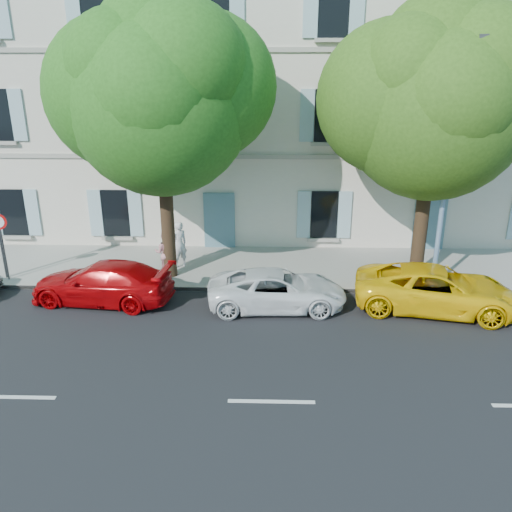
{
  "coord_description": "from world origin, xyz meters",
  "views": [
    {
      "loc": [
        -0.08,
        -13.63,
        6.99
      ],
      "look_at": [
        -0.52,
        2.0,
        1.4
      ],
      "focal_mm": 35.0,
      "sensor_mm": 36.0,
      "label": 1
    }
  ],
  "objects_px": {
    "car_white_coupe": "(277,290)",
    "tree_left": "(160,105)",
    "car_red_coupe": "(102,282)",
    "road_sign": "(1,233)",
    "tree_right": "(434,110)",
    "pedestrian_a": "(179,244)",
    "pedestrian_b": "(166,253)",
    "street_lamp": "(451,155)",
    "car_yellow_supercar": "(436,289)"
  },
  "relations": [
    {
      "from": "car_white_coupe",
      "to": "tree_left",
      "type": "distance_m",
      "value": 7.15
    },
    {
      "from": "car_red_coupe",
      "to": "tree_left",
      "type": "height_order",
      "value": "tree_left"
    },
    {
      "from": "tree_left",
      "to": "road_sign",
      "type": "xyz_separation_m",
      "value": [
        -5.77,
        -0.56,
        -4.26
      ]
    },
    {
      "from": "tree_left",
      "to": "tree_right",
      "type": "distance_m",
      "value": 8.95
    },
    {
      "from": "road_sign",
      "to": "car_white_coupe",
      "type": "bearing_deg",
      "value": -10.1
    },
    {
      "from": "tree_left",
      "to": "pedestrian_a",
      "type": "relative_size",
      "value": 5.26
    },
    {
      "from": "car_red_coupe",
      "to": "pedestrian_b",
      "type": "height_order",
      "value": "pedestrian_b"
    },
    {
      "from": "car_red_coupe",
      "to": "street_lamp",
      "type": "distance_m",
      "value": 11.93
    },
    {
      "from": "car_white_coupe",
      "to": "street_lamp",
      "type": "height_order",
      "value": "street_lamp"
    },
    {
      "from": "car_red_coupe",
      "to": "tree_left",
      "type": "xyz_separation_m",
      "value": [
        1.85,
        2.0,
        5.5
      ]
    },
    {
      "from": "pedestrian_a",
      "to": "street_lamp",
      "type": "bearing_deg",
      "value": 132.28
    },
    {
      "from": "car_yellow_supercar",
      "to": "pedestrian_a",
      "type": "height_order",
      "value": "pedestrian_a"
    },
    {
      "from": "car_white_coupe",
      "to": "road_sign",
      "type": "relative_size",
      "value": 1.81
    },
    {
      "from": "car_yellow_supercar",
      "to": "tree_right",
      "type": "bearing_deg",
      "value": 10.1
    },
    {
      "from": "car_red_coupe",
      "to": "tree_right",
      "type": "height_order",
      "value": "tree_right"
    },
    {
      "from": "tree_right",
      "to": "car_white_coupe",
      "type": "bearing_deg",
      "value": -154.7
    },
    {
      "from": "street_lamp",
      "to": "car_yellow_supercar",
      "type": "bearing_deg",
      "value": -105.9
    },
    {
      "from": "tree_left",
      "to": "pedestrian_a",
      "type": "height_order",
      "value": "tree_left"
    },
    {
      "from": "car_yellow_supercar",
      "to": "street_lamp",
      "type": "bearing_deg",
      "value": -4.91
    },
    {
      "from": "car_yellow_supercar",
      "to": "pedestrian_a",
      "type": "xyz_separation_m",
      "value": [
        -8.73,
        3.25,
        0.34
      ]
    },
    {
      "from": "car_red_coupe",
      "to": "road_sign",
      "type": "height_order",
      "value": "road_sign"
    },
    {
      "from": "pedestrian_b",
      "to": "street_lamp",
      "type": "bearing_deg",
      "value": 175.23
    },
    {
      "from": "car_white_coupe",
      "to": "tree_left",
      "type": "bearing_deg",
      "value": 57.38
    },
    {
      "from": "tree_left",
      "to": "street_lamp",
      "type": "bearing_deg",
      "value": -5.5
    },
    {
      "from": "car_white_coupe",
      "to": "tree_right",
      "type": "height_order",
      "value": "tree_right"
    },
    {
      "from": "tree_left",
      "to": "car_yellow_supercar",
      "type": "bearing_deg",
      "value": -14.55
    },
    {
      "from": "road_sign",
      "to": "pedestrian_b",
      "type": "distance_m",
      "value": 5.72
    },
    {
      "from": "car_white_coupe",
      "to": "tree_right",
      "type": "relative_size",
      "value": 0.48
    },
    {
      "from": "car_yellow_supercar",
      "to": "road_sign",
      "type": "height_order",
      "value": "road_sign"
    },
    {
      "from": "car_white_coupe",
      "to": "pedestrian_a",
      "type": "bearing_deg",
      "value": 46.77
    },
    {
      "from": "tree_right",
      "to": "road_sign",
      "type": "height_order",
      "value": "tree_right"
    },
    {
      "from": "tree_left",
      "to": "road_sign",
      "type": "bearing_deg",
      "value": -174.42
    },
    {
      "from": "car_white_coupe",
      "to": "car_red_coupe",
      "type": "bearing_deg",
      "value": 85.05
    },
    {
      "from": "car_red_coupe",
      "to": "pedestrian_a",
      "type": "xyz_separation_m",
      "value": [
        2.03,
        2.94,
        0.37
      ]
    },
    {
      "from": "tree_right",
      "to": "street_lamp",
      "type": "distance_m",
      "value": 1.68
    },
    {
      "from": "car_yellow_supercar",
      "to": "pedestrian_a",
      "type": "distance_m",
      "value": 9.32
    },
    {
      "from": "tree_left",
      "to": "pedestrian_b",
      "type": "bearing_deg",
      "value": 148.52
    },
    {
      "from": "road_sign",
      "to": "car_yellow_supercar",
      "type": "bearing_deg",
      "value": -6.8
    },
    {
      "from": "car_yellow_supercar",
      "to": "tree_right",
      "type": "height_order",
      "value": "tree_right"
    },
    {
      "from": "car_white_coupe",
      "to": "pedestrian_a",
      "type": "distance_m",
      "value": 4.92
    },
    {
      "from": "car_red_coupe",
      "to": "street_lamp",
      "type": "bearing_deg",
      "value": 103.16
    },
    {
      "from": "car_white_coupe",
      "to": "pedestrian_b",
      "type": "distance_m",
      "value": 4.7
    },
    {
      "from": "tree_left",
      "to": "road_sign",
      "type": "distance_m",
      "value": 7.19
    },
    {
      "from": "road_sign",
      "to": "street_lamp",
      "type": "relative_size",
      "value": 0.3
    },
    {
      "from": "tree_left",
      "to": "pedestrian_a",
      "type": "distance_m",
      "value": 5.22
    },
    {
      "from": "tree_right",
      "to": "pedestrian_b",
      "type": "relative_size",
      "value": 5.38
    },
    {
      "from": "car_red_coupe",
      "to": "pedestrian_b",
      "type": "bearing_deg",
      "value": 148.65
    },
    {
      "from": "pedestrian_b",
      "to": "car_white_coupe",
      "type": "bearing_deg",
      "value": 150.72
    },
    {
      "from": "pedestrian_b",
      "to": "pedestrian_a",
      "type": "bearing_deg",
      "value": -110.68
    },
    {
      "from": "tree_right",
      "to": "car_yellow_supercar",
      "type": "bearing_deg",
      "value": -90.89
    }
  ]
}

